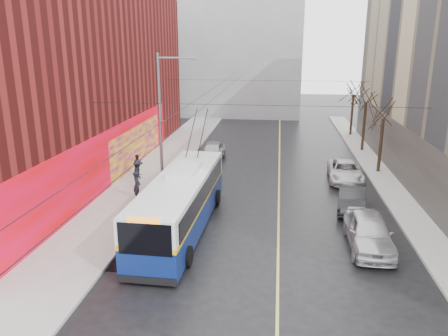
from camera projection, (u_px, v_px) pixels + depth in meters
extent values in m
plane|color=black|center=(244.00, 269.00, 19.21)|extent=(140.00, 140.00, 0.00)
cube|color=gray|center=(147.00, 179.00, 31.59)|extent=(4.00, 60.00, 0.15)
cube|color=gray|center=(390.00, 189.00, 29.56)|extent=(2.00, 60.00, 0.15)
cube|color=#BFB74C|center=(279.00, 177.00, 32.38)|extent=(0.12, 50.00, 0.01)
cube|color=#571211|center=(46.00, 79.00, 32.55)|extent=(12.00, 36.00, 14.00)
cube|color=#EF0605|center=(109.00, 160.00, 29.39)|extent=(0.08, 28.00, 4.00)
cube|color=#A00569|center=(138.00, 146.00, 35.22)|extent=(0.06, 12.00, 3.20)
cube|color=#4C4742|center=(401.00, 154.00, 30.82)|extent=(0.06, 36.00, 4.00)
cube|color=gray|center=(228.00, 47.00, 60.37)|extent=(20.00, 12.00, 18.00)
cylinder|color=slate|center=(160.00, 124.00, 28.26)|extent=(0.20, 0.20, 9.00)
cube|color=#570D0C|center=(166.00, 129.00, 28.30)|extent=(0.04, 0.60, 1.10)
cylinder|color=slate|center=(176.00, 58.00, 26.96)|extent=(2.40, 0.10, 0.10)
cube|color=slate|center=(194.00, 59.00, 26.85)|extent=(0.50, 0.22, 0.12)
cylinder|color=black|center=(210.00, 90.00, 32.26)|extent=(0.02, 60.00, 0.02)
cylinder|color=black|center=(223.00, 91.00, 32.14)|extent=(0.02, 60.00, 0.02)
cylinder|color=black|center=(254.00, 105.00, 23.17)|extent=(18.00, 0.02, 0.02)
cylinder|color=black|center=(265.00, 80.00, 38.43)|extent=(18.00, 0.02, 0.02)
cylinder|color=black|center=(380.00, 146.00, 32.81)|extent=(0.24, 0.24, 4.20)
cylinder|color=black|center=(364.00, 127.00, 39.45)|extent=(0.24, 0.24, 4.48)
cylinder|color=black|center=(352.00, 116.00, 46.14)|extent=(0.24, 0.24, 4.37)
cube|color=black|center=(143.00, 254.00, 20.59)|extent=(2.78, 3.70, 0.01)
ellipsoid|color=slate|center=(197.00, 86.00, 27.22)|extent=(0.44, 0.20, 0.12)
ellipsoid|color=slate|center=(250.00, 57.00, 25.77)|extent=(0.44, 0.20, 0.12)
ellipsoid|color=slate|center=(189.00, 96.00, 29.10)|extent=(0.44, 0.20, 0.12)
cube|color=#0B1B55|center=(181.00, 213.00, 23.02)|extent=(2.81, 11.65, 1.45)
cube|color=silver|center=(181.00, 189.00, 22.65)|extent=(2.81, 11.65, 1.26)
cube|color=gold|center=(181.00, 201.00, 22.82)|extent=(2.85, 11.69, 0.21)
cube|color=black|center=(145.00, 240.00, 17.17)|extent=(2.22, 0.10, 1.35)
cube|color=black|center=(203.00, 163.00, 28.20)|extent=(2.22, 0.10, 1.16)
cube|color=black|center=(157.00, 190.00, 22.86)|extent=(0.31, 10.62, 0.97)
cube|color=black|center=(205.00, 192.00, 22.49)|extent=(0.31, 10.62, 0.97)
cube|color=silver|center=(185.00, 170.00, 23.35)|extent=(1.43, 2.93, 0.29)
cube|color=black|center=(146.00, 280.00, 17.63)|extent=(2.51, 0.18, 0.29)
cylinder|color=black|center=(134.00, 253.00, 19.65)|extent=(0.31, 0.97, 0.97)
cylinder|color=black|center=(188.00, 257.00, 19.29)|extent=(0.31, 0.97, 0.97)
cylinder|color=black|center=(177.00, 196.00, 26.99)|extent=(0.31, 0.97, 0.97)
cylinder|color=black|center=(217.00, 198.00, 26.63)|extent=(0.31, 0.97, 0.97)
cylinder|color=black|center=(192.00, 132.00, 26.23)|extent=(0.14, 3.36, 2.37)
cylinder|color=black|center=(203.00, 132.00, 26.13)|extent=(0.14, 3.36, 2.37)
imported|color=silver|center=(369.00, 232.00, 20.97)|extent=(2.02, 4.94, 1.68)
imported|color=black|center=(352.00, 198.00, 25.91)|extent=(2.21, 4.55, 1.44)
imported|color=silver|center=(345.00, 171.00, 31.36)|extent=(2.59, 5.17, 1.41)
imported|color=#999A9E|center=(212.00, 151.00, 36.85)|extent=(2.00, 4.65, 1.56)
imported|color=black|center=(137.00, 185.00, 27.20)|extent=(0.55, 0.72, 1.77)
imported|color=black|center=(138.00, 165.00, 32.12)|extent=(0.96, 0.94, 1.56)
imported|color=black|center=(138.00, 172.00, 29.90)|extent=(1.09, 1.32, 1.78)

